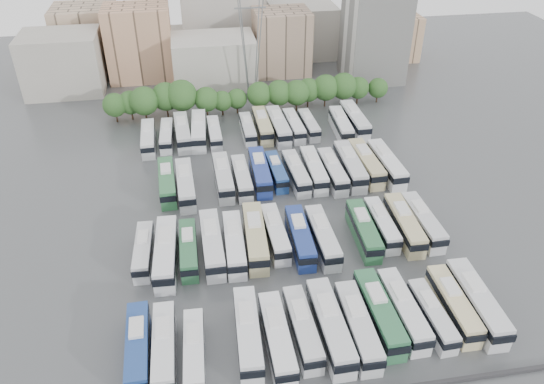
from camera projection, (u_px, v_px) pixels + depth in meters
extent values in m
plane|color=#424447|center=(281.00, 222.00, 85.61)|extent=(220.00, 220.00, 0.00)
cylinder|color=black|center=(117.00, 117.00, 115.59)|extent=(0.36, 0.36, 2.15)
sphere|color=#234C1E|center=(115.00, 105.00, 113.97)|extent=(5.15, 5.15, 5.15)
cylinder|color=black|center=(132.00, 115.00, 116.63)|extent=(0.36, 0.36, 2.16)
sphere|color=#234C1E|center=(130.00, 103.00, 115.01)|extent=(5.18, 5.18, 5.18)
cylinder|color=black|center=(146.00, 116.00, 115.70)|extent=(0.36, 0.36, 2.59)
sphere|color=#234C1E|center=(144.00, 101.00, 113.75)|extent=(6.20, 6.20, 6.20)
cylinder|color=black|center=(167.00, 111.00, 117.62)|extent=(0.36, 0.36, 2.59)
sphere|color=#234C1E|center=(166.00, 97.00, 115.67)|extent=(6.23, 6.23, 6.23)
cylinder|color=black|center=(183.00, 112.00, 117.19)|extent=(0.36, 0.36, 2.84)
sphere|color=#234C1E|center=(182.00, 95.00, 115.06)|extent=(6.81, 6.81, 6.81)
cylinder|color=black|center=(207.00, 112.00, 117.66)|extent=(0.36, 0.36, 2.27)
sphere|color=#234C1E|center=(206.00, 99.00, 115.95)|extent=(5.44, 5.44, 5.44)
cylinder|color=black|center=(223.00, 111.00, 118.46)|extent=(0.36, 0.36, 1.86)
sphere|color=#234C1E|center=(222.00, 101.00, 117.06)|extent=(4.47, 4.47, 4.47)
cylinder|color=black|center=(237.00, 109.00, 119.40)|extent=(0.36, 0.36, 1.87)
sphere|color=#234C1E|center=(237.00, 99.00, 118.00)|extent=(4.49, 4.49, 4.49)
cylinder|color=black|center=(259.00, 107.00, 119.73)|extent=(0.36, 0.36, 2.32)
sphere|color=#234C1E|center=(259.00, 94.00, 117.98)|extent=(5.57, 5.57, 5.57)
cylinder|color=black|center=(279.00, 106.00, 120.18)|extent=(0.36, 0.36, 2.38)
sphere|color=#234C1E|center=(279.00, 93.00, 118.39)|extent=(5.71, 5.71, 5.71)
cylinder|color=black|center=(296.00, 106.00, 120.24)|extent=(0.36, 0.36, 2.37)
sphere|color=#234C1E|center=(297.00, 93.00, 118.46)|extent=(5.70, 5.70, 5.70)
cylinder|color=black|center=(308.00, 102.00, 122.05)|extent=(0.36, 0.36, 2.23)
sphere|color=#234C1E|center=(308.00, 90.00, 120.37)|extent=(5.36, 5.36, 5.36)
cylinder|color=black|center=(325.00, 101.00, 122.28)|extent=(0.36, 0.36, 2.48)
sphere|color=#234C1E|center=(326.00, 88.00, 120.41)|extent=(5.94, 5.94, 5.94)
cylinder|color=black|center=(343.00, 100.00, 122.90)|extent=(0.36, 0.36, 2.51)
sphere|color=#234C1E|center=(344.00, 86.00, 121.01)|extent=(6.03, 6.03, 6.03)
cylinder|color=black|center=(357.00, 99.00, 123.71)|extent=(0.36, 0.36, 2.10)
sphere|color=#234C1E|center=(358.00, 88.00, 122.14)|extent=(5.03, 5.03, 5.03)
cylinder|color=black|center=(377.00, 98.00, 124.34)|extent=(0.36, 0.36, 1.92)
sphere|color=#234C1E|center=(378.00, 88.00, 122.89)|extent=(4.62, 4.62, 4.62)
cube|color=#9E998E|center=(63.00, 63.00, 126.92)|extent=(18.00, 14.00, 14.00)
cube|color=tan|center=(140.00, 43.00, 133.19)|extent=(16.00, 12.00, 18.00)
cube|color=#ADA89E|center=(214.00, 61.00, 130.73)|extent=(20.00, 14.00, 12.00)
cube|color=gray|center=(282.00, 42.00, 137.00)|extent=(14.00, 12.00, 16.00)
cube|color=gray|center=(223.00, 21.00, 145.48)|extent=(22.00, 16.00, 20.00)
cube|color=tan|center=(88.00, 37.00, 140.05)|extent=(16.00, 14.00, 16.00)
cube|color=#A39E93|center=(302.00, 30.00, 148.50)|extent=(18.00, 14.00, 14.00)
cube|color=tan|center=(391.00, 36.00, 147.39)|extent=(14.00, 12.00, 12.00)
cube|color=gray|center=(181.00, 49.00, 141.69)|extent=(12.00, 10.00, 10.00)
cube|color=silver|center=(375.00, 27.00, 130.65)|extent=(14.00, 14.00, 26.00)
cylinder|color=slate|center=(243.00, 30.00, 115.60)|extent=(2.90, 2.91, 33.83)
cylinder|color=slate|center=(241.00, 25.00, 118.88)|extent=(2.90, 2.91, 33.83)
cylinder|color=slate|center=(261.00, 29.00, 116.14)|extent=(2.90, 2.91, 33.83)
cylinder|color=slate|center=(258.00, 24.00, 119.43)|extent=(2.90, 2.91, 33.83)
cube|color=slate|center=(250.00, 8.00, 115.25)|extent=(7.00, 0.30, 0.30)
cube|color=navy|center=(138.00, 348.00, 62.33)|extent=(2.81, 11.98, 3.38)
cube|color=black|center=(137.00, 346.00, 61.85)|extent=(2.93, 12.16, 0.99)
cube|color=silver|center=(136.00, 328.00, 62.49)|extent=(1.76, 3.22, 0.44)
cube|color=silver|center=(164.00, 348.00, 62.34)|extent=(2.61, 11.88, 3.36)
cube|color=black|center=(164.00, 345.00, 61.87)|extent=(2.73, 12.06, 0.99)
cube|color=silver|center=(163.00, 328.00, 62.51)|extent=(1.71, 3.18, 0.44)
cube|color=silver|center=(194.00, 352.00, 62.00)|extent=(2.69, 11.00, 3.10)
cube|color=black|center=(194.00, 350.00, 61.56)|extent=(2.81, 11.17, 0.91)
cube|color=silver|center=(193.00, 333.00, 62.16)|extent=(1.65, 2.96, 0.40)
cube|color=silver|center=(248.00, 334.00, 64.01)|extent=(3.22, 12.73, 3.58)
cube|color=black|center=(248.00, 331.00, 63.50)|extent=(3.36, 12.92, 1.05)
cube|color=silver|center=(247.00, 312.00, 64.19)|extent=(1.93, 3.44, 0.46)
cube|color=white|center=(277.00, 339.00, 63.46)|extent=(2.74, 12.37, 3.50)
cube|color=black|center=(277.00, 336.00, 62.96)|extent=(2.87, 12.56, 1.03)
cube|color=silver|center=(275.00, 317.00, 63.63)|extent=(1.78, 3.31, 0.45)
cube|color=silver|center=(302.00, 329.00, 64.82)|extent=(2.82, 11.84, 3.34)
cube|color=black|center=(303.00, 326.00, 64.35)|extent=(2.94, 12.02, 0.98)
cube|color=silver|center=(300.00, 309.00, 64.98)|extent=(1.75, 3.18, 0.43)
cube|color=silver|center=(330.00, 327.00, 64.78)|extent=(3.08, 13.42, 3.79)
cube|color=black|center=(331.00, 324.00, 64.24)|extent=(3.22, 13.63, 1.11)
cube|color=silver|center=(327.00, 305.00, 64.96)|extent=(1.96, 3.60, 0.49)
cube|color=silver|center=(357.00, 327.00, 64.94)|extent=(2.77, 12.59, 3.56)
cube|color=black|center=(358.00, 324.00, 64.43)|extent=(2.90, 12.78, 1.05)
cube|color=silver|center=(355.00, 306.00, 65.11)|extent=(1.81, 3.37, 0.46)
cube|color=#2E6B43|center=(379.00, 314.00, 66.71)|extent=(2.96, 12.90, 3.64)
cube|color=black|center=(380.00, 311.00, 66.19)|extent=(3.09, 13.09, 1.07)
cube|color=silver|center=(376.00, 293.00, 66.88)|extent=(1.88, 3.46, 0.47)
cube|color=silver|center=(403.00, 311.00, 67.24)|extent=(2.90, 12.37, 3.49)
cube|color=black|center=(404.00, 308.00, 66.74)|extent=(3.03, 12.56, 1.03)
cube|color=silver|center=(400.00, 291.00, 67.41)|extent=(1.82, 3.32, 0.45)
cube|color=silver|center=(432.00, 316.00, 66.79)|extent=(2.61, 10.68, 3.01)
cube|color=black|center=(433.00, 314.00, 66.36)|extent=(2.72, 10.84, 0.88)
cube|color=silver|center=(429.00, 299.00, 66.93)|extent=(1.60, 2.88, 0.39)
cube|color=beige|center=(453.00, 306.00, 68.03)|extent=(2.68, 11.97, 3.38)
cube|color=black|center=(454.00, 303.00, 67.55)|extent=(2.80, 12.16, 1.00)
cube|color=silver|center=(451.00, 287.00, 68.20)|extent=(1.73, 3.20, 0.44)
cube|color=silver|center=(476.00, 303.00, 68.19)|extent=(3.04, 13.25, 3.74)
cube|color=black|center=(478.00, 300.00, 67.65)|extent=(3.17, 13.45, 1.10)
cube|color=silver|center=(474.00, 282.00, 68.37)|extent=(1.93, 3.55, 0.48)
cube|color=silver|center=(144.00, 252.00, 77.16)|extent=(2.74, 10.92, 3.07)
cube|color=black|center=(143.00, 249.00, 76.73)|extent=(2.85, 11.09, 0.90)
cube|color=silver|center=(143.00, 237.00, 77.32)|extent=(1.65, 2.95, 0.40)
cube|color=silver|center=(166.00, 254.00, 76.23)|extent=(3.41, 13.52, 3.80)
cube|color=black|center=(165.00, 251.00, 75.69)|extent=(3.55, 13.72, 1.12)
cube|color=silver|center=(165.00, 235.00, 76.43)|extent=(2.05, 3.65, 0.49)
cube|color=#2B663E|center=(189.00, 250.00, 77.38)|extent=(2.44, 11.26, 3.19)
cube|color=black|center=(188.00, 247.00, 76.93)|extent=(2.55, 11.43, 0.94)
cube|color=silver|center=(187.00, 235.00, 77.54)|extent=(1.61, 3.01, 0.41)
cube|color=silver|center=(212.00, 245.00, 78.04)|extent=(2.98, 13.07, 3.69)
cube|color=black|center=(212.00, 242.00, 77.51)|extent=(3.12, 13.27, 1.09)
cube|color=silver|center=(210.00, 227.00, 78.21)|extent=(1.90, 3.50, 0.48)
cube|color=white|center=(234.00, 245.00, 78.17)|extent=(2.98, 12.46, 3.51)
cube|color=black|center=(234.00, 242.00, 77.67)|extent=(3.11, 12.65, 1.03)
cube|color=silver|center=(233.00, 228.00, 78.35)|extent=(1.85, 3.35, 0.45)
cube|color=#BDB482|center=(255.00, 238.00, 79.27)|extent=(3.49, 13.54, 3.80)
cube|color=black|center=(255.00, 235.00, 78.73)|extent=(3.63, 13.74, 1.12)
cube|color=silver|center=(254.00, 220.00, 79.47)|extent=(2.07, 3.66, 0.49)
cube|color=silver|center=(275.00, 234.00, 80.42)|extent=(2.83, 11.80, 3.32)
cube|color=black|center=(275.00, 231.00, 79.95)|extent=(2.95, 11.98, 0.98)
cube|color=silver|center=(273.00, 218.00, 80.58)|extent=(1.75, 3.17, 0.43)
cube|color=navy|center=(300.00, 238.00, 79.55)|extent=(2.88, 12.36, 3.49)
cube|color=black|center=(300.00, 235.00, 79.05)|extent=(3.01, 12.54, 1.03)
cube|color=silver|center=(298.00, 221.00, 79.72)|extent=(1.81, 3.32, 0.45)
cube|color=silver|center=(322.00, 238.00, 79.57)|extent=(2.82, 12.36, 3.49)
cube|color=black|center=(323.00, 235.00, 79.08)|extent=(2.95, 12.55, 1.03)
cube|color=silver|center=(320.00, 221.00, 79.74)|extent=(1.80, 3.31, 0.45)
cube|color=#2C683E|center=(363.00, 231.00, 81.01)|extent=(3.05, 12.27, 3.45)
cube|color=black|center=(364.00, 228.00, 80.52)|extent=(3.17, 12.46, 1.02)
cube|color=silver|center=(362.00, 215.00, 81.18)|extent=(1.85, 3.31, 0.45)
cube|color=silver|center=(381.00, 225.00, 82.36)|extent=(2.43, 11.27, 3.19)
cube|color=black|center=(382.00, 223.00, 81.91)|extent=(2.55, 11.44, 0.94)
cube|color=silver|center=(380.00, 211.00, 82.52)|extent=(1.61, 3.01, 0.41)
cube|color=#C6B988|center=(404.00, 225.00, 82.11)|extent=(3.10, 12.73, 3.58)
cube|color=black|center=(405.00, 222.00, 81.60)|extent=(3.23, 12.92, 1.05)
cube|color=silver|center=(402.00, 208.00, 82.29)|extent=(1.90, 3.43, 0.46)
cube|color=silver|center=(422.00, 222.00, 82.79)|extent=(2.81, 12.27, 3.46)
cube|color=black|center=(423.00, 219.00, 82.29)|extent=(2.94, 12.46, 1.02)
cube|color=silver|center=(420.00, 206.00, 82.95)|extent=(1.79, 3.29, 0.45)
cube|color=#2F6F40|center=(167.00, 183.00, 92.33)|extent=(3.10, 12.40, 3.49)
cube|color=black|center=(167.00, 180.00, 91.84)|extent=(3.23, 12.59, 1.03)
cube|color=silver|center=(166.00, 168.00, 92.50)|extent=(1.87, 3.35, 0.45)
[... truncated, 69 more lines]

